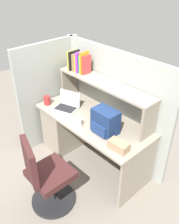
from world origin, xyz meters
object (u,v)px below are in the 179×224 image
object	(u,v)px
tissue_box	(118,146)
snack_canister	(47,100)
office_chair	(46,179)
backpack	(105,122)
laptop	(67,105)
paper_cup	(79,122)
computer_mouse	(94,122)

from	to	relation	value
tissue_box	snack_canister	bearing A→B (deg)	176.74
tissue_box	office_chair	bearing A→B (deg)	-128.47
backpack	snack_canister	distance (m)	1.01
laptop	tissue_box	bearing A→B (deg)	-7.44
laptop	office_chair	world-z (taller)	laptop
laptop	paper_cup	size ratio (longest dim) A/B	3.46
office_chair	backpack	bearing A→B (deg)	-83.46
computer_mouse	tissue_box	world-z (taller)	tissue_box
computer_mouse	office_chair	distance (m)	0.88
backpack	snack_canister	bearing A→B (deg)	-172.78
laptop	snack_canister	distance (m)	0.31
computer_mouse	tissue_box	xyz separation A→B (m)	(0.54, -0.15, 0.03)
tissue_box	office_chair	distance (m)	0.88
tissue_box	backpack	bearing A→B (deg)	156.06
paper_cup	snack_canister	bearing A→B (deg)	178.40
paper_cup	tissue_box	xyz separation A→B (m)	(0.61, 0.03, -0.00)
computer_mouse	tissue_box	size ratio (longest dim) A/B	0.47
backpack	tissue_box	size ratio (longest dim) A/B	1.36
tissue_box	snack_canister	distance (m)	1.32
backpack	computer_mouse	bearing A→B (deg)	170.82
backpack	paper_cup	xyz separation A→B (m)	(-0.30, -0.15, -0.09)
paper_cup	office_chair	size ratio (longest dim) A/B	0.12
laptop	office_chair	xyz separation A→B (m)	(0.59, -0.79, -0.39)
tissue_box	snack_canister	xyz separation A→B (m)	(-1.32, -0.01, 0.01)
office_chair	computer_mouse	bearing A→B (deg)	-67.37
computer_mouse	snack_canister	size ratio (longest dim) A/B	0.85
snack_canister	office_chair	distance (m)	1.15
laptop	paper_cup	bearing A→B (deg)	-20.98
paper_cup	snack_canister	world-z (taller)	snack_canister
computer_mouse	backpack	bearing A→B (deg)	-37.37
backpack	office_chair	world-z (taller)	backpack
office_chair	paper_cup	bearing A→B (deg)	-58.91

